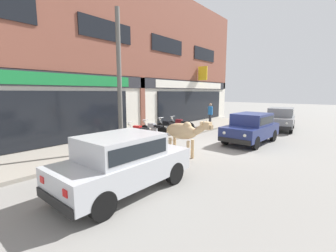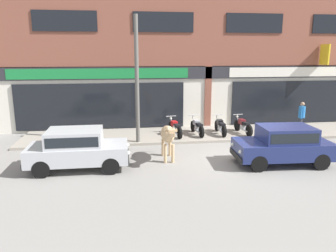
# 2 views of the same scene
# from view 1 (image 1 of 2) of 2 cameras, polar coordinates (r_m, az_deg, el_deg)

# --- Properties ---
(ground_plane) EXTENTS (90.00, 90.00, 0.00)m
(ground_plane) POSITION_cam_1_polar(r_m,az_deg,el_deg) (11.14, 13.15, -4.55)
(ground_plane) COLOR gray
(sidewalk) EXTENTS (19.00, 3.15, 0.12)m
(sidewalk) POSITION_cam_1_polar(r_m,az_deg,el_deg) (13.20, -1.67, -2.01)
(sidewalk) COLOR gray
(sidewalk) RESTS_ON ground
(shop_building) EXTENTS (23.00, 1.40, 9.38)m
(shop_building) POSITION_cam_1_polar(r_m,az_deg,el_deg) (14.39, -7.48, 16.47)
(shop_building) COLOR brown
(shop_building) RESTS_ON ground
(cow) EXTENTS (0.55, 2.15, 1.61)m
(cow) POSITION_cam_1_polar(r_m,az_deg,el_deg) (8.52, 3.90, -1.47)
(cow) COLOR tan
(cow) RESTS_ON ground
(car_0) EXTENTS (3.68, 1.78, 1.46)m
(car_0) POSITION_cam_1_polar(r_m,az_deg,el_deg) (11.79, 20.34, -0.12)
(car_0) COLOR black
(car_0) RESTS_ON ground
(car_1) EXTENTS (3.77, 2.10, 1.46)m
(car_1) POSITION_cam_1_polar(r_m,az_deg,el_deg) (16.69, 26.65, 1.92)
(car_1) COLOR black
(car_1) RESTS_ON ground
(car_2) EXTENTS (3.62, 1.62, 1.46)m
(car_2) POSITION_cam_1_polar(r_m,az_deg,el_deg) (5.79, -11.38, -8.43)
(car_2) COLOR black
(car_2) RESTS_ON ground
(motorcycle_0) EXTENTS (0.58, 1.80, 0.88)m
(motorcycle_0) POSITION_cam_1_polar(r_m,az_deg,el_deg) (11.34, -7.23, -1.54)
(motorcycle_0) COLOR black
(motorcycle_0) RESTS_ON sidewalk
(motorcycle_1) EXTENTS (0.52, 1.81, 0.88)m
(motorcycle_1) POSITION_cam_1_polar(r_m,az_deg,el_deg) (12.17, -3.63, -0.79)
(motorcycle_1) COLOR black
(motorcycle_1) RESTS_ON sidewalk
(motorcycle_2) EXTENTS (0.52, 1.81, 0.88)m
(motorcycle_2) POSITION_cam_1_polar(r_m,az_deg,el_deg) (13.01, 0.08, -0.16)
(motorcycle_2) COLOR black
(motorcycle_2) RESTS_ON sidewalk
(motorcycle_3) EXTENTS (0.52, 1.81, 0.88)m
(motorcycle_3) POSITION_cam_1_polar(r_m,az_deg,el_deg) (13.88, 3.29, 0.38)
(motorcycle_3) COLOR black
(motorcycle_3) RESTS_ON sidewalk
(pedestrian) EXTENTS (0.34, 0.41, 1.60)m
(pedestrian) POSITION_cam_1_polar(r_m,az_deg,el_deg) (15.96, 10.69, 3.48)
(pedestrian) COLOR #2D2D33
(pedestrian) RESTS_ON sidewalk
(utility_pole) EXTENTS (0.18, 0.18, 5.58)m
(utility_pole) POSITION_cam_1_polar(r_m,az_deg,el_deg) (9.30, -12.24, 11.00)
(utility_pole) COLOR #595651
(utility_pole) RESTS_ON sidewalk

